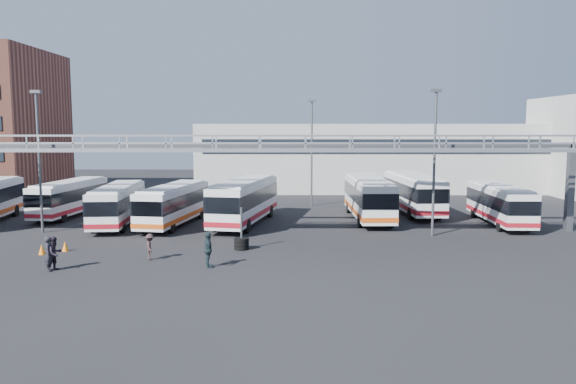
{
  "coord_description": "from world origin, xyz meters",
  "views": [
    {
      "loc": [
        2.13,
        -31.97,
        7.56
      ],
      "look_at": [
        1.84,
        6.0,
        3.21
      ],
      "focal_mm": 35.0,
      "sensor_mm": 36.0,
      "label": 1
    }
  ],
  "objects_px": {
    "cone_left": "(42,249)",
    "bus_3": "(174,203)",
    "pedestrian_c": "(150,247)",
    "light_pole_back": "(312,147)",
    "cone_right": "(65,246)",
    "tire_stack": "(242,242)",
    "bus_4": "(245,200)",
    "pedestrian_d": "(208,250)",
    "bus_2": "(118,203)",
    "pedestrian_b": "(55,253)",
    "bus_8": "(500,203)",
    "light_pole_mid": "(435,154)",
    "bus_1": "(70,197)",
    "pedestrian_a": "(49,254)",
    "light_pole_left": "(39,154)",
    "bus_7": "(413,192)",
    "bus_6": "(368,196)"
  },
  "relations": [
    {
      "from": "bus_8",
      "to": "pedestrian_c",
      "type": "height_order",
      "value": "bus_8"
    },
    {
      "from": "bus_4",
      "to": "pedestrian_c",
      "type": "height_order",
      "value": "bus_4"
    },
    {
      "from": "bus_3",
      "to": "cone_right",
      "type": "relative_size",
      "value": 17.08
    },
    {
      "from": "bus_2",
      "to": "bus_1",
      "type": "bearing_deg",
      "value": 136.28
    },
    {
      "from": "pedestrian_b",
      "to": "pedestrian_c",
      "type": "relative_size",
      "value": 1.19
    },
    {
      "from": "pedestrian_b",
      "to": "cone_left",
      "type": "xyz_separation_m",
      "value": [
        -2.39,
        3.74,
        -0.59
      ]
    },
    {
      "from": "light_pole_left",
      "to": "cone_left",
      "type": "bearing_deg",
      "value": -66.35
    },
    {
      "from": "tire_stack",
      "to": "bus_3",
      "type": "bearing_deg",
      "value": 124.7
    },
    {
      "from": "cone_left",
      "to": "tire_stack",
      "type": "bearing_deg",
      "value": 7.11
    },
    {
      "from": "light_pole_mid",
      "to": "bus_8",
      "type": "xyz_separation_m",
      "value": [
        6.45,
        4.83,
        -4.03
      ]
    },
    {
      "from": "light_pole_back",
      "to": "bus_3",
      "type": "height_order",
      "value": "light_pole_back"
    },
    {
      "from": "bus_8",
      "to": "tire_stack",
      "type": "relative_size",
      "value": 3.84
    },
    {
      "from": "bus_3",
      "to": "pedestrian_b",
      "type": "relative_size",
      "value": 5.84
    },
    {
      "from": "light_pole_mid",
      "to": "light_pole_back",
      "type": "height_order",
      "value": "same"
    },
    {
      "from": "pedestrian_c",
      "to": "light_pole_back",
      "type": "bearing_deg",
      "value": -40.33
    },
    {
      "from": "bus_2",
      "to": "pedestrian_c",
      "type": "relative_size",
      "value": 6.84
    },
    {
      "from": "bus_2",
      "to": "light_pole_left",
      "type": "bearing_deg",
      "value": -150.3
    },
    {
      "from": "bus_1",
      "to": "bus_6",
      "type": "xyz_separation_m",
      "value": [
        25.37,
        -1.59,
        0.24
      ]
    },
    {
      "from": "light_pole_left",
      "to": "bus_7",
      "type": "xyz_separation_m",
      "value": [
        28.8,
        9.35,
        -3.8
      ]
    },
    {
      "from": "bus_4",
      "to": "bus_6",
      "type": "relative_size",
      "value": 1.03
    },
    {
      "from": "bus_8",
      "to": "bus_1",
      "type": "bearing_deg",
      "value": 175.5
    },
    {
      "from": "light_pole_mid",
      "to": "cone_left",
      "type": "relative_size",
      "value": 16.25
    },
    {
      "from": "bus_6",
      "to": "cone_right",
      "type": "bearing_deg",
      "value": -150.25
    },
    {
      "from": "bus_6",
      "to": "bus_7",
      "type": "height_order",
      "value": "bus_6"
    },
    {
      "from": "bus_4",
      "to": "pedestrian_c",
      "type": "bearing_deg",
      "value": -99.06
    },
    {
      "from": "bus_6",
      "to": "pedestrian_b",
      "type": "relative_size",
      "value": 6.36
    },
    {
      "from": "bus_7",
      "to": "pedestrian_d",
      "type": "height_order",
      "value": "bus_7"
    },
    {
      "from": "bus_7",
      "to": "cone_right",
      "type": "height_order",
      "value": "bus_7"
    },
    {
      "from": "bus_1",
      "to": "pedestrian_d",
      "type": "bearing_deg",
      "value": -44.56
    },
    {
      "from": "bus_3",
      "to": "bus_4",
      "type": "xyz_separation_m",
      "value": [
        5.47,
        0.6,
        0.2
      ]
    },
    {
      "from": "bus_2",
      "to": "bus_3",
      "type": "distance_m",
      "value": 4.37
    },
    {
      "from": "cone_left",
      "to": "bus_3",
      "type": "bearing_deg",
      "value": 60.35
    },
    {
      "from": "bus_8",
      "to": "pedestrian_a",
      "type": "height_order",
      "value": "bus_8"
    },
    {
      "from": "light_pole_back",
      "to": "cone_left",
      "type": "relative_size",
      "value": 16.25
    },
    {
      "from": "pedestrian_c",
      "to": "cone_left",
      "type": "bearing_deg",
      "value": 62.65
    },
    {
      "from": "light_pole_left",
      "to": "bus_3",
      "type": "distance_m",
      "value": 10.26
    },
    {
      "from": "pedestrian_d",
      "to": "bus_3",
      "type": "bearing_deg",
      "value": 2.35
    },
    {
      "from": "cone_right",
      "to": "tire_stack",
      "type": "xyz_separation_m",
      "value": [
        10.83,
        0.58,
        0.14
      ]
    },
    {
      "from": "pedestrian_d",
      "to": "tire_stack",
      "type": "distance_m",
      "value": 4.79
    },
    {
      "from": "tire_stack",
      "to": "cone_right",
      "type": "bearing_deg",
      "value": -176.93
    },
    {
      "from": "bus_2",
      "to": "bus_8",
      "type": "bearing_deg",
      "value": -3.32
    },
    {
      "from": "bus_7",
      "to": "bus_8",
      "type": "height_order",
      "value": "bus_7"
    },
    {
      "from": "light_pole_mid",
      "to": "tire_stack",
      "type": "height_order",
      "value": "light_pole_mid"
    },
    {
      "from": "light_pole_left",
      "to": "light_pole_mid",
      "type": "distance_m",
      "value": 28.02
    },
    {
      "from": "pedestrian_d",
      "to": "bus_7",
      "type": "bearing_deg",
      "value": -54.95
    },
    {
      "from": "pedestrian_c",
      "to": "tire_stack",
      "type": "xyz_separation_m",
      "value": [
        5.0,
        2.83,
        -0.32
      ]
    },
    {
      "from": "pedestrian_b",
      "to": "cone_right",
      "type": "height_order",
      "value": "pedestrian_b"
    },
    {
      "from": "light_pole_mid",
      "to": "bus_1",
      "type": "xyz_separation_m",
      "value": [
        -28.94,
        8.56,
        -4.04
      ]
    },
    {
      "from": "bus_1",
      "to": "bus_4",
      "type": "height_order",
      "value": "bus_4"
    },
    {
      "from": "pedestrian_b",
      "to": "bus_8",
      "type": "bearing_deg",
      "value": -37.23
    }
  ]
}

